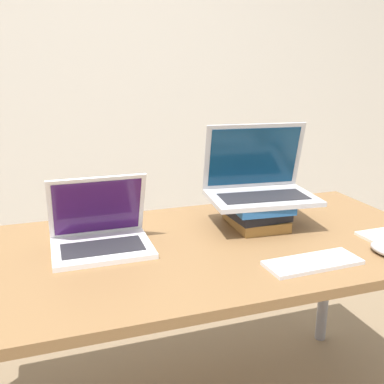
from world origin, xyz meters
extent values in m
cube|color=silver|center=(0.00, 2.14, 1.35)|extent=(8.00, 0.05, 2.70)
cube|color=brown|center=(0.00, 0.40, 0.71)|extent=(1.68, 0.79, 0.03)
cylinder|color=gray|center=(0.78, 0.73, 0.35)|extent=(0.05, 0.05, 0.70)
cube|color=silver|center=(-0.28, 0.45, 0.74)|extent=(0.31, 0.24, 0.02)
cube|color=#232328|center=(-0.28, 0.43, 0.74)|extent=(0.25, 0.13, 0.00)
cube|color=silver|center=(-0.28, 0.52, 0.85)|extent=(0.31, 0.11, 0.22)
cube|color=#381451|center=(-0.28, 0.51, 0.85)|extent=(0.28, 0.09, 0.19)
cube|color=olive|center=(0.29, 0.50, 0.75)|extent=(0.18, 0.23, 0.04)
cube|color=black|center=(0.28, 0.50, 0.78)|extent=(0.20, 0.22, 0.04)
cube|color=#235693|center=(0.28, 0.50, 0.82)|extent=(0.21, 0.28, 0.02)
cube|color=#B2B2B7|center=(0.30, 0.48, 0.84)|extent=(0.40, 0.29, 0.02)
cube|color=#232328|center=(0.29, 0.47, 0.84)|extent=(0.32, 0.16, 0.00)
cube|color=#B2B2B7|center=(0.31, 0.58, 0.97)|extent=(0.38, 0.10, 0.25)
cube|color=#0A2D4C|center=(0.31, 0.58, 0.96)|extent=(0.34, 0.09, 0.22)
cube|color=silver|center=(0.29, 0.15, 0.73)|extent=(0.29, 0.12, 0.01)
cube|color=silver|center=(0.29, 0.15, 0.74)|extent=(0.27, 0.10, 0.00)
camera|label=1|loc=(-0.43, -0.88, 1.29)|focal=42.00mm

